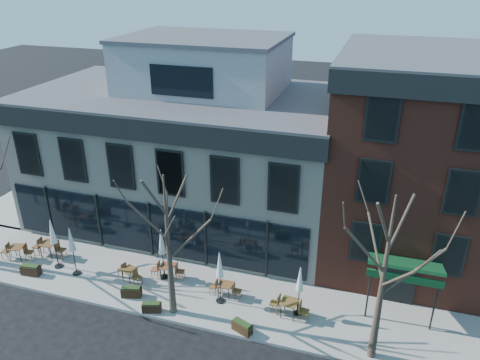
% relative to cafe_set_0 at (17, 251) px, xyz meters
% --- Properties ---
extents(ground, '(120.00, 120.00, 0.00)m').
position_rel_cafe_set_0_xyz_m(ground, '(6.96, 2.53, -0.64)').
color(ground, black).
rests_on(ground, ground).
extents(sidewalk_front, '(33.50, 4.70, 0.15)m').
position_rel_cafe_set_0_xyz_m(sidewalk_front, '(10.21, 0.38, -0.57)').
color(sidewalk_front, gray).
rests_on(sidewalk_front, ground).
extents(sidewalk_side, '(4.50, 12.00, 0.15)m').
position_rel_cafe_set_0_xyz_m(sidewalk_side, '(-4.29, 8.53, -0.57)').
color(sidewalk_side, gray).
rests_on(sidewalk_side, ground).
extents(corner_building, '(18.39, 10.39, 11.10)m').
position_rel_cafe_set_0_xyz_m(corner_building, '(7.04, 7.59, 4.08)').
color(corner_building, beige).
rests_on(corner_building, ground).
extents(red_brick_building, '(8.20, 11.78, 11.18)m').
position_rel_cafe_set_0_xyz_m(red_brick_building, '(19.96, 7.51, 5.00)').
color(red_brick_building, maroon).
rests_on(red_brick_building, ground).
extents(tree_mid, '(3.50, 3.55, 7.04)m').
position_rel_cafe_set_0_xyz_m(tree_mid, '(9.97, -1.38, 3.15)').
color(tree_mid, '#382B21').
rests_on(tree_mid, sidewalk_front).
extents(tree_right, '(3.72, 3.77, 7.48)m').
position_rel_cafe_set_0_xyz_m(tree_right, '(18.97, -1.38, 3.38)').
color(tree_right, '#382B21').
rests_on(tree_right, sidewalk_front).
extents(cafe_set_0, '(1.86, 0.87, 0.95)m').
position_rel_cafe_set_0_xyz_m(cafe_set_0, '(0.00, 0.00, 0.00)').
color(cafe_set_0, brown).
rests_on(cafe_set_0, sidewalk_front).
extents(cafe_set_1, '(1.99, 0.83, 1.05)m').
position_rel_cafe_set_0_xyz_m(cafe_set_1, '(1.49, 0.76, 0.05)').
color(cafe_set_1, brown).
rests_on(cafe_set_1, sidewalk_front).
extents(cafe_set_2, '(1.61, 0.88, 0.83)m').
position_rel_cafe_set_0_xyz_m(cafe_set_2, '(6.82, 0.17, -0.06)').
color(cafe_set_2, brown).
rests_on(cafe_set_2, sidewalk_front).
extents(cafe_set_3, '(1.82, 0.81, 0.94)m').
position_rel_cafe_set_0_xyz_m(cafe_set_3, '(8.62, 0.91, -0.01)').
color(cafe_set_3, brown).
rests_on(cafe_set_3, sidewalk_front).
extents(cafe_set_4, '(1.64, 0.67, 0.86)m').
position_rel_cafe_set_0_xyz_m(cafe_set_4, '(11.92, 0.43, -0.05)').
color(cafe_set_4, brown).
rests_on(cafe_set_4, sidewalk_front).
extents(cafe_set_5, '(1.92, 0.83, 0.99)m').
position_rel_cafe_set_0_xyz_m(cafe_set_5, '(15.19, -0.03, 0.02)').
color(cafe_set_5, brown).
rests_on(cafe_set_5, sidewalk_front).
extents(umbrella_0, '(0.46, 0.46, 2.87)m').
position_rel_cafe_set_0_xyz_m(umbrella_0, '(2.56, 0.04, 1.54)').
color(umbrella_0, black).
rests_on(umbrella_0, sidewalk_front).
extents(umbrella_1, '(0.44, 0.44, 2.76)m').
position_rel_cafe_set_0_xyz_m(umbrella_1, '(3.87, -0.21, 1.46)').
color(umbrella_1, black).
rests_on(umbrella_1, sidewalk_front).
extents(umbrella_2, '(0.46, 0.46, 2.87)m').
position_rel_cafe_set_0_xyz_m(umbrella_2, '(8.41, 0.89, 1.53)').
color(umbrella_2, black).
rests_on(umbrella_2, sidewalk_front).
extents(umbrella_3, '(0.44, 0.44, 2.77)m').
position_rel_cafe_set_0_xyz_m(umbrella_3, '(11.82, -0.03, 1.47)').
color(umbrella_3, black).
rests_on(umbrella_3, sidewalk_front).
extents(umbrella_4, '(0.42, 0.42, 2.60)m').
position_rel_cafe_set_0_xyz_m(umbrella_4, '(15.56, 0.22, 1.34)').
color(umbrella_4, black).
rests_on(umbrella_4, sidewalk_front).
extents(planter_0, '(1.06, 0.53, 0.57)m').
position_rel_cafe_set_0_xyz_m(planter_0, '(1.65, -0.97, -0.21)').
color(planter_0, black).
rests_on(planter_0, sidewalk_front).
extents(planter_1, '(1.04, 0.65, 0.54)m').
position_rel_cafe_set_0_xyz_m(planter_1, '(7.55, -0.97, -0.22)').
color(planter_1, black).
rests_on(planter_1, sidewalk_front).
extents(planter_2, '(0.95, 0.59, 0.50)m').
position_rel_cafe_set_0_xyz_m(planter_2, '(9.00, -1.67, -0.24)').
color(planter_2, black).
rests_on(planter_2, sidewalk_front).
extents(planter_3, '(1.02, 0.71, 0.53)m').
position_rel_cafe_set_0_xyz_m(planter_3, '(13.43, -1.67, -0.23)').
color(planter_3, '#322210').
rests_on(planter_3, sidewalk_front).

